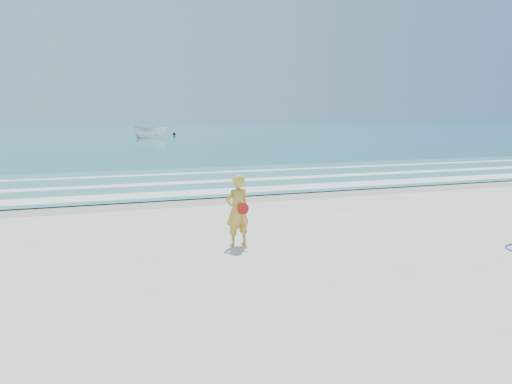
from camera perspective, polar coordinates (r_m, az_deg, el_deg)
name	(u,v)px	position (r m, az deg, el deg)	size (l,w,h in m)	color
ground	(313,275)	(9.66, 6.57, -9.46)	(400.00, 400.00, 0.00)	silver
wet_sand	(202,199)	(17.95, -6.20, -0.85)	(400.00, 2.40, 0.00)	#B2A893
ocean	(97,128)	(113.32, -17.73, 7.00)	(400.00, 190.00, 0.04)	#19727F
shallow	(176,181)	(22.78, -9.15, 1.28)	(400.00, 10.00, 0.01)	#59B7AD
foam_near	(194,193)	(19.19, -7.11, -0.08)	(400.00, 1.40, 0.01)	white
foam_mid	(179,183)	(22.00, -8.77, 1.04)	(400.00, 0.90, 0.01)	white
foam_far	(166,174)	(25.22, -10.20, 2.00)	(400.00, 0.60, 0.01)	white
boat	(151,131)	(62.71, -11.86, 6.80)	(1.66, 4.41, 1.70)	white
buoy	(174,134)	(70.47, -9.33, 6.56)	(0.41, 0.41, 0.41)	black
woman	(237,210)	(11.50, -2.13, -2.13)	(0.68, 0.53, 1.67)	gold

